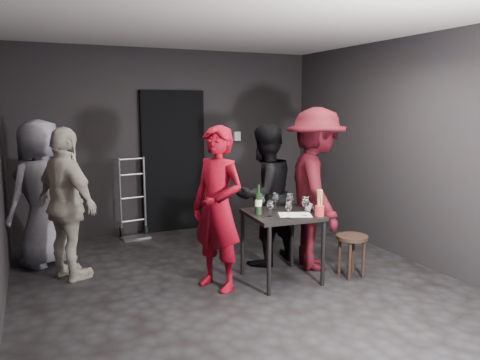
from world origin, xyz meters
name	(u,v)px	position (x,y,z in m)	size (l,w,h in m)	color
floor	(239,285)	(0.00, 0.00, 0.00)	(4.50, 5.00, 0.02)	black
ceiling	(239,21)	(0.00, 0.00, 2.70)	(4.50, 5.00, 0.02)	silver
wall_back	(172,141)	(0.00, 2.50, 1.35)	(4.50, 0.04, 2.70)	black
wall_front	(428,208)	(0.00, -2.50, 1.35)	(4.50, 0.04, 2.70)	black
wall_right	(409,150)	(2.25, 0.00, 1.35)	(0.04, 5.00, 2.70)	black
doorway	(173,161)	(0.00, 2.44, 1.05)	(0.95, 0.10, 2.10)	black
wallbox_upper	(225,133)	(0.85, 2.45, 1.45)	(0.12, 0.06, 0.12)	#B7B7B2
wallbox_lower	(237,136)	(1.05, 2.45, 1.40)	(0.10, 0.06, 0.14)	#B7B7B2
hand_truck	(134,223)	(-0.65, 2.26, 0.21)	(0.39, 0.33, 1.15)	#B2B2B7
tasting_table	(282,222)	(0.48, -0.05, 0.65)	(0.72, 0.72, 0.75)	black
stool	(352,244)	(1.24, -0.28, 0.37)	(0.34, 0.34, 0.47)	black
server_red	(217,198)	(-0.23, 0.03, 0.95)	(0.70, 0.46, 1.91)	maroon
woman_black	(265,187)	(0.56, 0.52, 0.93)	(0.91, 0.50, 1.87)	black
man_maroon	(316,169)	(1.03, 0.15, 1.16)	(1.50, 0.70, 2.32)	#37070E
bystander_cream	(67,196)	(-1.62, 0.91, 0.93)	(1.09, 0.52, 1.85)	#BFB2A2
bystander_grey	(41,182)	(-1.85, 1.55, 1.00)	(0.98, 0.53, 2.00)	gray
tasting_mat	(295,215)	(0.56, -0.19, 0.75)	(0.33, 0.22, 0.00)	white
wine_glass_a	(270,208)	(0.28, -0.15, 0.84)	(0.07, 0.07, 0.18)	white
wine_glass_b	(261,203)	(0.28, 0.05, 0.86)	(0.08, 0.08, 0.21)	white
wine_glass_c	(276,201)	(0.48, 0.09, 0.85)	(0.08, 0.08, 0.21)	white
wine_glass_d	(289,209)	(0.42, -0.29, 0.84)	(0.07, 0.07, 0.19)	white
wine_glass_e	(305,205)	(0.63, -0.28, 0.86)	(0.08, 0.08, 0.22)	white
wine_glass_f	(290,202)	(0.58, -0.04, 0.86)	(0.08, 0.08, 0.22)	white
wine_bottle	(258,203)	(0.22, 0.00, 0.87)	(0.08, 0.08, 0.31)	black
breadstick_cup	(320,203)	(0.77, -0.34, 0.89)	(0.10, 0.10, 0.30)	red
reserved_card	(309,207)	(0.79, -0.09, 0.79)	(0.07, 0.12, 0.09)	white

